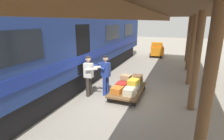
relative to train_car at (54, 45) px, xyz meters
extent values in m
plane|color=gray|center=(-3.23, 0.00, -2.06)|extent=(60.00, 60.00, 0.00)
cylinder|color=brown|center=(-5.81, -8.55, -0.36)|extent=(0.24, 0.24, 3.40)
cylinder|color=brown|center=(-5.81, -5.70, -0.36)|extent=(0.24, 0.24, 3.40)
cylinder|color=brown|center=(-5.81, -2.85, -0.36)|extent=(0.24, 0.24, 3.40)
cylinder|color=brown|center=(-5.81, 0.00, -0.36)|extent=(0.24, 0.24, 3.40)
cylinder|color=brown|center=(-5.81, 2.85, -0.36)|extent=(0.24, 0.24, 3.40)
cube|color=#4E3520|center=(-5.81, 0.00, 1.42)|extent=(3.20, 17.90, 0.16)
cube|color=brown|center=(-4.26, 0.00, 1.19)|extent=(0.08, 17.90, 0.30)
cube|color=navy|center=(0.00, 0.00, 0.29)|extent=(3.00, 19.63, 2.90)
cube|color=black|center=(0.00, 0.00, -1.61)|extent=(2.55, 18.64, 0.90)
cube|color=#99999E|center=(0.00, 0.00, 1.84)|extent=(2.76, 19.23, 0.20)
cube|color=navy|center=(-1.51, 0.00, -0.51)|extent=(0.03, 19.23, 0.36)
cube|color=black|center=(-1.51, -6.87, 0.39)|extent=(0.02, 2.16, 0.84)
cube|color=black|center=(-1.51, -3.43, 0.39)|extent=(0.02, 2.16, 0.84)
cube|color=black|center=(-1.51, 3.43, 0.39)|extent=(0.02, 2.16, 0.84)
cube|color=black|center=(-1.45, 0.00, -0.11)|extent=(0.12, 1.10, 2.00)
cube|color=brown|center=(-3.35, -0.35, -1.79)|extent=(1.18, 2.16, 0.07)
cylinder|color=black|center=(-3.82, 0.52, -1.94)|extent=(0.24, 0.05, 0.24)
cylinder|color=black|center=(-2.88, 0.52, -1.94)|extent=(0.24, 0.05, 0.24)
cylinder|color=black|center=(-3.82, -1.21, -1.94)|extent=(0.24, 0.05, 0.24)
cylinder|color=black|center=(-2.88, -1.21, -1.94)|extent=(0.24, 0.05, 0.24)
cube|color=#CC6B23|center=(-3.08, 0.25, -1.63)|extent=(0.45, 0.50, 0.25)
cube|color=maroon|center=(-3.08, -0.94, -1.65)|extent=(0.44, 0.56, 0.21)
cube|color=#AD231E|center=(-3.08, -0.35, -1.64)|extent=(0.45, 0.50, 0.23)
cube|color=#9EA0A5|center=(-3.61, -0.35, -1.64)|extent=(0.42, 0.56, 0.22)
cube|color=brown|center=(-3.61, -0.94, -1.63)|extent=(0.41, 0.59, 0.24)
cube|color=beige|center=(-3.61, 0.25, -1.62)|extent=(0.48, 0.49, 0.27)
cube|color=gold|center=(-3.58, -0.37, -1.43)|extent=(0.47, 0.56, 0.22)
cube|color=tan|center=(-3.10, -0.91, -1.43)|extent=(0.45, 0.42, 0.21)
cube|color=brown|center=(-3.62, -0.92, -1.40)|extent=(0.52, 0.52, 0.22)
cylinder|color=navy|center=(-2.45, -0.23, -1.65)|extent=(0.16, 0.16, 0.82)
cylinder|color=navy|center=(-2.41, -0.03, -1.65)|extent=(0.16, 0.16, 0.82)
cube|color=navy|center=(-2.43, -0.13, -0.94)|extent=(0.40, 0.28, 0.60)
cylinder|color=tan|center=(-2.43, -0.13, -0.61)|extent=(0.09, 0.09, 0.06)
sphere|color=tan|center=(-2.43, -0.13, -0.47)|extent=(0.22, 0.22, 0.22)
cylinder|color=black|center=(-2.43, -0.13, -0.39)|extent=(0.21, 0.21, 0.06)
cylinder|color=navy|center=(-2.25, -0.33, -0.84)|extent=(0.54, 0.20, 0.21)
cylinder|color=navy|center=(-2.19, -0.01, -0.84)|extent=(0.54, 0.20, 0.21)
cylinder|color=#332D28|center=(-1.82, 0.34, -1.65)|extent=(0.16, 0.16, 0.82)
cylinder|color=#332D28|center=(-1.82, 0.14, -1.65)|extent=(0.16, 0.16, 0.82)
cube|color=silver|center=(-1.82, 0.24, -0.94)|extent=(0.37, 0.23, 0.60)
cylinder|color=tan|center=(-1.82, 0.24, -0.61)|extent=(0.09, 0.09, 0.06)
sphere|color=tan|center=(-1.82, 0.24, -0.47)|extent=(0.22, 0.22, 0.22)
cylinder|color=#332D28|center=(-1.82, 0.24, -0.39)|extent=(0.21, 0.21, 0.06)
cylinder|color=silver|center=(-2.03, 0.41, -0.84)|extent=(0.53, 0.11, 0.21)
cylinder|color=silver|center=(-2.04, 0.09, -0.84)|extent=(0.53, 0.11, 0.21)
cube|color=orange|center=(-3.38, -9.56, -1.51)|extent=(1.34, 1.85, 0.70)
cube|color=orange|center=(-3.38, -9.21, -1.01)|extent=(1.00, 0.83, 0.50)
cylinder|color=black|center=(-3.83, -8.96, -1.86)|extent=(0.12, 0.40, 0.40)
cylinder|color=black|center=(-2.93, -8.96, -1.86)|extent=(0.12, 0.40, 0.40)
cylinder|color=black|center=(-3.83, -10.16, -1.86)|extent=(0.12, 0.40, 0.40)
cylinder|color=black|center=(-2.93, -10.16, -1.86)|extent=(0.12, 0.40, 0.40)
camera|label=1|loc=(-5.23, 6.41, 1.01)|focal=28.26mm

